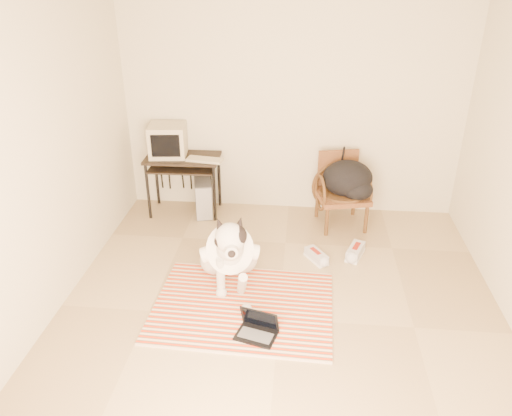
# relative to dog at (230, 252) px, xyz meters

# --- Properties ---
(floor) EXTENTS (4.50, 4.50, 0.00)m
(floor) POSITION_rel_dog_xyz_m (0.51, -0.52, -0.35)
(floor) COLOR tan
(floor) RESTS_ON ground
(wall_back) EXTENTS (4.50, 0.00, 4.50)m
(wall_back) POSITION_rel_dog_xyz_m (0.51, 1.73, 1.00)
(wall_back) COLOR beige
(wall_back) RESTS_ON floor
(wall_left) EXTENTS (0.00, 4.50, 4.50)m
(wall_left) POSITION_rel_dog_xyz_m (-1.49, -0.52, 1.00)
(wall_left) COLOR beige
(wall_left) RESTS_ON floor
(rug) EXTENTS (1.66, 1.29, 0.02)m
(rug) POSITION_rel_dog_xyz_m (0.17, -0.38, -0.34)
(rug) COLOR red
(rug) RESTS_ON floor
(dog) EXTENTS (0.60, 1.15, 0.87)m
(dog) POSITION_rel_dog_xyz_m (0.00, 0.00, 0.00)
(dog) COLOR silver
(dog) RESTS_ON rug
(laptop) EXTENTS (0.38, 0.32, 0.23)m
(laptop) POSITION_rel_dog_xyz_m (0.34, -0.75, -0.27)
(laptop) COLOR black
(laptop) RESTS_ON rug
(computer_desk) EXTENTS (0.89, 0.50, 0.73)m
(computer_desk) POSITION_rel_dog_xyz_m (-0.77, 1.44, 0.28)
(computer_desk) COLOR black
(computer_desk) RESTS_ON floor
(crt_monitor) EXTENTS (0.46, 0.44, 0.38)m
(crt_monitor) POSITION_rel_dog_xyz_m (-0.94, 1.49, 0.57)
(crt_monitor) COLOR #B2A88B
(crt_monitor) RESTS_ON computer_desk
(desk_keyboard) EXTENTS (0.44, 0.22, 0.03)m
(desk_keyboard) POSITION_rel_dog_xyz_m (-0.48, 1.35, 0.40)
(desk_keyboard) COLOR #B2A88B
(desk_keyboard) RESTS_ON computer_desk
(pc_tower) EXTENTS (0.30, 0.50, 0.44)m
(pc_tower) POSITION_rel_dog_xyz_m (-0.54, 1.45, -0.13)
(pc_tower) COLOR #505053
(pc_tower) RESTS_ON floor
(rattan_chair) EXTENTS (0.67, 0.65, 0.85)m
(rattan_chair) POSITION_rel_dog_xyz_m (1.12, 1.35, 0.08)
(rattan_chair) COLOR brown
(rattan_chair) RESTS_ON floor
(backpack) EXTENTS (0.57, 0.49, 0.42)m
(backpack) POSITION_rel_dog_xyz_m (1.20, 1.29, 0.24)
(backpack) COLOR black
(backpack) RESTS_ON rattan_chair
(sneaker_left) EXTENTS (0.27, 0.32, 0.11)m
(sneaker_left) POSITION_rel_dog_xyz_m (0.85, 0.48, -0.30)
(sneaker_left) COLOR white
(sneaker_left) RESTS_ON floor
(sneaker_right) EXTENTS (0.24, 0.36, 0.12)m
(sneaker_right) POSITION_rel_dog_xyz_m (1.26, 0.60, -0.30)
(sneaker_right) COLOR white
(sneaker_right) RESTS_ON floor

